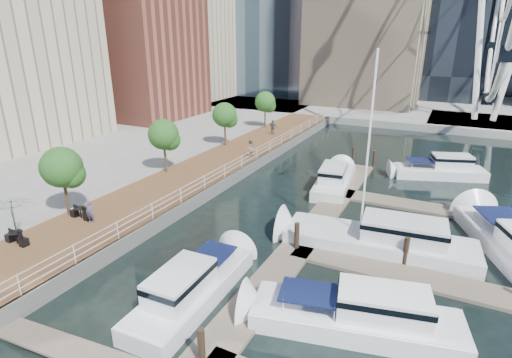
{
  "coord_description": "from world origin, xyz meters",
  "views": [
    {
      "loc": [
        10.25,
        -11.88,
        12.06
      ],
      "look_at": [
        -1.07,
        10.77,
        3.0
      ],
      "focal_mm": 28.0,
      "sensor_mm": 36.0,
      "label": 1
    }
  ],
  "objects": [
    {
      "name": "seawall",
      "position": [
        -6.0,
        15.0,
        0.5
      ],
      "size": [
        0.25,
        60.0,
        1.0
      ],
      "primitive_type": "cube",
      "color": "#595954",
      "rests_on": "ground"
    },
    {
      "name": "pedestrian_mid",
      "position": [
        -6.97,
        21.3,
        1.88
      ],
      "size": [
        0.9,
        1.02,
        1.76
      ],
      "primitive_type": "imported",
      "rotation": [
        0.0,
        0.0,
        -1.89
      ],
      "color": "#89715F",
      "rests_on": "boardwalk"
    },
    {
      "name": "ground",
      "position": [
        0.0,
        0.0,
        0.0
      ],
      "size": [
        520.0,
        520.0,
        0.0
      ],
      "primitive_type": "plane",
      "color": "black",
      "rests_on": "ground"
    },
    {
      "name": "pedestrian_near",
      "position": [
        -9.16,
        3.82,
        1.74
      ],
      "size": [
        0.63,
        0.52,
        1.48
      ],
      "primitive_type": "imported",
      "rotation": [
        0.0,
        0.0,
        0.37
      ],
      "color": "#45465C",
      "rests_on": "boardwalk"
    },
    {
      "name": "boardwalk",
      "position": [
        -9.0,
        15.0,
        0.5
      ],
      "size": [
        6.0,
        60.0,
        1.0
      ],
      "primitive_type": "cube",
      "color": "brown",
      "rests_on": "ground"
    },
    {
      "name": "land_far",
      "position": [
        0.0,
        102.0,
        0.5
      ],
      "size": [
        200.0,
        114.0,
        1.0
      ],
      "primitive_type": "cube",
      "color": "gray",
      "rests_on": "ground"
    },
    {
      "name": "moored_yachts",
      "position": [
        7.81,
        9.88,
        0.0
      ],
      "size": [
        20.02,
        39.67,
        11.5
      ],
      "color": "white",
      "rests_on": "ground"
    },
    {
      "name": "land_inland",
      "position": [
        -36.0,
        15.0,
        0.5
      ],
      "size": [
        48.0,
        90.0,
        1.0
      ],
      "primitive_type": "cube",
      "color": "gray",
      "rests_on": "ground"
    },
    {
      "name": "pedestrian_far",
      "position": [
        -8.86,
        30.84,
        1.88
      ],
      "size": [
        1.03,
        0.44,
        1.76
      ],
      "primitive_type": "imported",
      "rotation": [
        0.0,
        0.0,
        3.13
      ],
      "color": "#363D43",
      "rests_on": "boardwalk"
    },
    {
      "name": "yacht_foreground",
      "position": [
        7.75,
        2.73,
        0.0
      ],
      "size": [
        10.16,
        4.69,
        2.15
      ],
      "primitive_type": null,
      "rotation": [
        0.0,
        0.0,
        1.79
      ],
      "color": "white",
      "rests_on": "ground"
    },
    {
      "name": "street_trees",
      "position": [
        -11.4,
        14.0,
        4.29
      ],
      "size": [
        2.6,
        42.6,
        4.6
      ],
      "color": "#3F2B1C",
      "rests_on": "ground"
    },
    {
      "name": "floating_docks",
      "position": [
        7.97,
        9.98,
        0.49
      ],
      "size": [
        16.0,
        34.0,
        2.6
      ],
      "color": "#6D6051",
      "rests_on": "ground"
    },
    {
      "name": "pier",
      "position": [
        14.0,
        52.0,
        0.5
      ],
      "size": [
        14.0,
        12.0,
        1.0
      ],
      "primitive_type": "cube",
      "color": "gray",
      "rests_on": "ground"
    },
    {
      "name": "railing",
      "position": [
        -6.1,
        15.0,
        1.52
      ],
      "size": [
        0.1,
        60.0,
        1.05
      ],
      "primitive_type": null,
      "color": "white",
      "rests_on": "boardwalk"
    },
    {
      "name": "midrise_condos",
      "position": [
        -33.57,
        26.82,
        13.42
      ],
      "size": [
        19.0,
        67.0,
        28.0
      ],
      "color": "#BCAD8E",
      "rests_on": "ground"
    }
  ]
}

